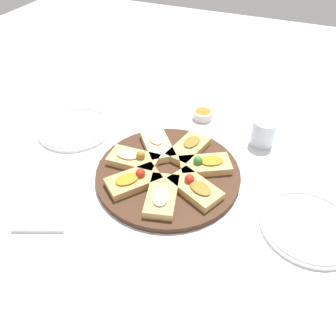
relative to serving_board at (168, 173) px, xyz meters
The scene contains 14 objects.
ground_plane 0.01m from the serving_board, ahead, with size 3.00×3.00×0.00m, color silver.
serving_board is the anchor object (origin of this frame).
focaccia_slice_0 0.11m from the serving_board, behind, with size 0.15×0.08×0.04m.
focaccia_slice_1 0.11m from the serving_board, 128.31° to the right, with size 0.15×0.16×0.04m.
focaccia_slice_2 0.11m from the serving_board, 75.61° to the right, with size 0.11×0.16×0.03m.
focaccia_slice_3 0.11m from the serving_board, 25.31° to the right, with size 0.17×0.13×0.04m.
focaccia_slice_4 0.11m from the serving_board, 29.40° to the left, with size 0.17×0.14×0.04m.
focaccia_slice_5 0.11m from the serving_board, 77.39° to the left, with size 0.11×0.16×0.03m.
focaccia_slice_6 0.11m from the serving_board, 130.16° to the left, with size 0.15×0.16×0.03m.
plate_left 0.39m from the serving_board, 167.12° to the left, with size 0.25×0.25×0.02m.
plate_right 0.40m from the serving_board, ahead, with size 0.24×0.24×0.02m.
water_glass 0.34m from the serving_board, 49.45° to the left, with size 0.08×0.08×0.09m, color silver.
napkin_stack 0.36m from the serving_board, 132.34° to the right, with size 0.13×0.11×0.01m, color white.
dipping_bowl 0.33m from the serving_board, 90.45° to the left, with size 0.07×0.07×0.03m.
Camera 1 is at (0.27, -0.64, 0.67)m, focal length 35.00 mm.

